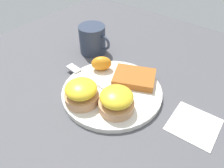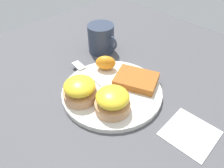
{
  "view_description": "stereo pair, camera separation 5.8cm",
  "coord_description": "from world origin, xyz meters",
  "px_view_note": "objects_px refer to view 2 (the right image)",
  "views": [
    {
      "loc": [
        0.27,
        -0.34,
        0.41
      ],
      "look_at": [
        0.0,
        0.0,
        0.03
      ],
      "focal_mm": 35.0,
      "sensor_mm": 36.0,
      "label": 1
    },
    {
      "loc": [
        0.31,
        -0.3,
        0.41
      ],
      "look_at": [
        0.0,
        0.0,
        0.03
      ],
      "focal_mm": 35.0,
      "sensor_mm": 36.0,
      "label": 2
    }
  ],
  "objects_px": {
    "cup": "(101,38)",
    "sandwich_benedict_right": "(112,101)",
    "sandwich_benedict_left": "(80,90)",
    "hashbrown_patty": "(136,79)",
    "orange_wedge": "(106,63)",
    "fork": "(93,77)"
  },
  "relations": [
    {
      "from": "sandwich_benedict_right",
      "to": "cup",
      "type": "bearing_deg",
      "value": 143.35
    },
    {
      "from": "fork",
      "to": "orange_wedge",
      "type": "bearing_deg",
      "value": 97.38
    },
    {
      "from": "orange_wedge",
      "to": "cup",
      "type": "xyz_separation_m",
      "value": [
        -0.1,
        0.07,
        0.01
      ]
    },
    {
      "from": "hashbrown_patty",
      "to": "cup",
      "type": "distance_m",
      "value": 0.22
    },
    {
      "from": "hashbrown_patty",
      "to": "fork",
      "type": "distance_m",
      "value": 0.12
    },
    {
      "from": "sandwich_benedict_right",
      "to": "cup",
      "type": "xyz_separation_m",
      "value": [
        -0.24,
        0.17,
        0.0
      ]
    },
    {
      "from": "sandwich_benedict_left",
      "to": "hashbrown_patty",
      "type": "height_order",
      "value": "sandwich_benedict_left"
    },
    {
      "from": "sandwich_benedict_left",
      "to": "hashbrown_patty",
      "type": "distance_m",
      "value": 0.16
    },
    {
      "from": "sandwich_benedict_left",
      "to": "cup",
      "type": "relative_size",
      "value": 0.74
    },
    {
      "from": "sandwich_benedict_right",
      "to": "hashbrown_patty",
      "type": "xyz_separation_m",
      "value": [
        -0.03,
        0.12,
        -0.02
      ]
    },
    {
      "from": "sandwich_benedict_right",
      "to": "hashbrown_patty",
      "type": "distance_m",
      "value": 0.12
    },
    {
      "from": "orange_wedge",
      "to": "fork",
      "type": "height_order",
      "value": "orange_wedge"
    },
    {
      "from": "sandwich_benedict_left",
      "to": "hashbrown_patty",
      "type": "relative_size",
      "value": 0.77
    },
    {
      "from": "sandwich_benedict_left",
      "to": "sandwich_benedict_right",
      "type": "xyz_separation_m",
      "value": [
        0.09,
        0.03,
        0.0
      ]
    },
    {
      "from": "orange_wedge",
      "to": "fork",
      "type": "xyz_separation_m",
      "value": [
        0.01,
        -0.06,
        -0.02
      ]
    },
    {
      "from": "sandwich_benedict_left",
      "to": "cup",
      "type": "height_order",
      "value": "cup"
    },
    {
      "from": "orange_wedge",
      "to": "cup",
      "type": "relative_size",
      "value": 0.51
    },
    {
      "from": "sandwich_benedict_right",
      "to": "fork",
      "type": "distance_m",
      "value": 0.14
    },
    {
      "from": "sandwich_benedict_right",
      "to": "fork",
      "type": "bearing_deg",
      "value": 161.18
    },
    {
      "from": "hashbrown_patty",
      "to": "orange_wedge",
      "type": "bearing_deg",
      "value": -170.06
    },
    {
      "from": "cup",
      "to": "sandwich_benedict_right",
      "type": "bearing_deg",
      "value": -36.65
    },
    {
      "from": "sandwich_benedict_right",
      "to": "hashbrown_patty",
      "type": "height_order",
      "value": "sandwich_benedict_right"
    }
  ]
}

